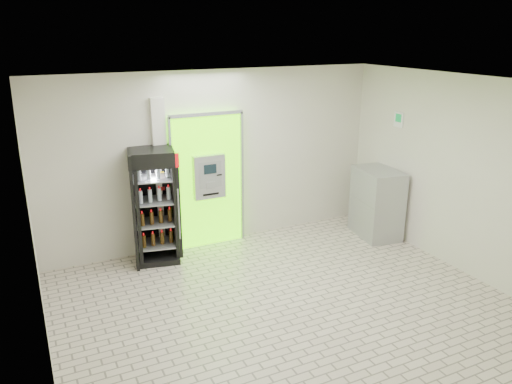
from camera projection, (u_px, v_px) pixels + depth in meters
ground at (285, 305)px, 6.88m from camera, size 6.00×6.00×0.00m
room_shell at (287, 177)px, 6.30m from camera, size 6.00×6.00×6.00m
atm_assembly at (207, 180)px, 8.49m from camera, size 1.30×0.24×2.33m
pillar at (162, 178)px, 8.16m from camera, size 0.22×0.11×2.60m
beverage_cooler at (154, 208)px, 7.98m from camera, size 0.81×0.77×1.86m
steel_cabinet at (377, 203)px, 9.02m from camera, size 0.76×1.02×1.25m
exit_sign at (399, 120)px, 8.65m from camera, size 0.02×0.22×0.26m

